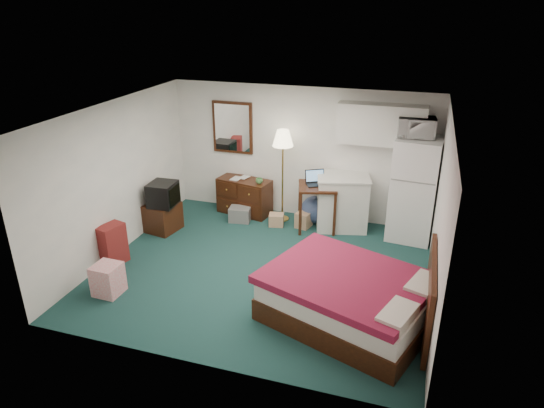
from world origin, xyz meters
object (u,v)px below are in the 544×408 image
(desk, at_px, (317,207))
(suitcase, at_px, (113,245))
(floor_lamp, at_px, (283,176))
(tv_stand, at_px, (163,217))
(bed, at_px, (349,298))
(dresser, at_px, (245,196))
(fridge, at_px, (414,189))
(kitchen_counter, at_px, (342,203))

(desk, height_order, suitcase, desk)
(floor_lamp, xyz_separation_m, tv_stand, (-1.96, -1.11, -0.63))
(tv_stand, bearing_deg, suitcase, -86.17)
(tv_stand, bearing_deg, bed, -13.91)
(desk, bearing_deg, dresser, 154.89)
(dresser, height_order, suitcase, dresser)
(floor_lamp, height_order, fridge, fridge)
(tv_stand, bearing_deg, fridge, 24.26)
(kitchen_counter, xyz_separation_m, suitcase, (-3.24, -2.43, -0.15))
(dresser, bearing_deg, kitchen_counter, 8.97)
(bed, relative_size, tv_stand, 3.64)
(floor_lamp, relative_size, bed, 0.87)
(desk, distance_m, kitchen_counter, 0.47)
(desk, relative_size, kitchen_counter, 0.86)
(bed, distance_m, suitcase, 3.85)
(dresser, relative_size, desk, 1.22)
(kitchen_counter, bearing_deg, fridge, -15.72)
(suitcase, bearing_deg, kitchen_counter, 51.56)
(fridge, height_order, suitcase, fridge)
(desk, height_order, kitchen_counter, kitchen_counter)
(desk, bearing_deg, kitchen_counter, 8.23)
(dresser, height_order, floor_lamp, floor_lamp)
(dresser, xyz_separation_m, desk, (1.51, -0.26, 0.07))
(bed, distance_m, tv_stand, 4.04)
(tv_stand, bearing_deg, dresser, 55.77)
(fridge, relative_size, suitcase, 2.71)
(dresser, bearing_deg, bed, -37.26)
(floor_lamp, height_order, kitchen_counter, floor_lamp)
(dresser, relative_size, kitchen_counter, 1.05)
(bed, xyz_separation_m, tv_stand, (-3.69, 1.66, -0.07))
(kitchen_counter, distance_m, tv_stand, 3.29)
(fridge, height_order, bed, fridge)
(kitchen_counter, relative_size, tv_stand, 1.75)
(floor_lamp, height_order, desk, floor_lamp)
(bed, bearing_deg, fridge, 96.57)
(suitcase, bearing_deg, fridge, 42.86)
(kitchen_counter, relative_size, suitcase, 1.46)
(dresser, xyz_separation_m, kitchen_counter, (1.93, -0.07, 0.14))
(dresser, xyz_separation_m, floor_lamp, (0.80, -0.07, 0.53))
(bed, bearing_deg, suitcase, -165.05)
(fridge, bearing_deg, dresser, -175.85)
(floor_lamp, distance_m, fridge, 2.38)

